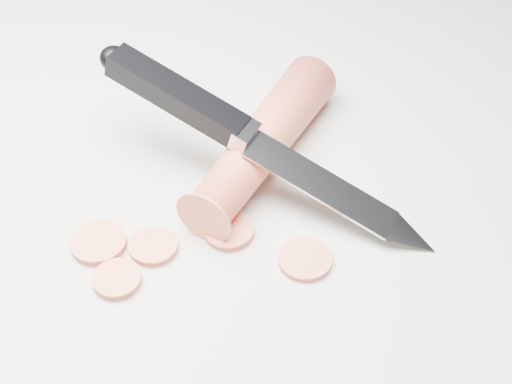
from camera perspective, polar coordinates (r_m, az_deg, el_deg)
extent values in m
plane|color=beige|center=(0.56, -6.86, -1.02)|extent=(2.40, 2.40, 0.00)
cylinder|color=#E15037|center=(0.58, 0.62, 4.12)|extent=(0.16, 0.17, 0.04)
cylinder|color=#EB724C|center=(0.54, -2.19, -3.12)|extent=(0.04, 0.04, 0.01)
cylinder|color=#EB724C|center=(0.52, 3.94, -5.42)|extent=(0.04, 0.04, 0.01)
cylinder|color=#EB724C|center=(0.54, -12.46, -4.01)|extent=(0.04, 0.04, 0.01)
cylinder|color=#EB724C|center=(0.51, -11.05, -6.86)|extent=(0.03, 0.03, 0.01)
cylinder|color=#EB724C|center=(0.53, -8.20, -4.33)|extent=(0.04, 0.04, 0.01)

